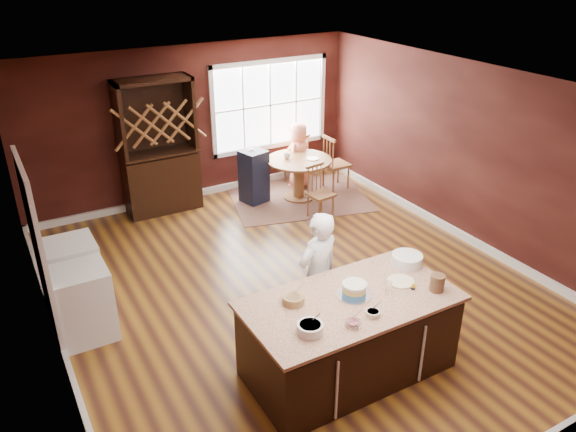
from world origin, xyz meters
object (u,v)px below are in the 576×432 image
object	(u,v)px
chair_east	(336,162)
dryer	(73,276)
washer	(84,303)
dining_table	(299,171)
high_chair	(254,176)
seated_woman	(299,156)
hutch	(158,147)
kitchen_island	(349,337)
toddler	(252,157)
chair_south	(321,192)
layer_cake	(354,290)
baker	(318,275)
chair_north	(296,158)

from	to	relation	value
chair_east	dryer	world-z (taller)	chair_east
washer	dryer	size ratio (longest dim) A/B	0.96
dining_table	high_chair	world-z (taller)	high_chair
seated_woman	hutch	distance (m)	2.62
hutch	chair_east	bearing A→B (deg)	-12.25
kitchen_island	seated_woman	bearing A→B (deg)	65.21
chair_east	washer	xyz separation A→B (m)	(-5.03, -2.26, -0.08)
hutch	toddler	bearing A→B (deg)	-14.61
chair_east	toddler	xyz separation A→B (m)	(-1.60, 0.28, 0.29)
chair_south	hutch	xyz separation A→B (m)	(-2.18, 1.62, 0.68)
layer_cake	dryer	world-z (taller)	layer_cake
high_chair	seated_woman	bearing A→B (deg)	-3.41
washer	toddler	bearing A→B (deg)	36.53
baker	high_chair	bearing A→B (deg)	-117.54
chair_south	washer	size ratio (longest dim) A/B	1.04
baker	chair_north	world-z (taller)	baker
dining_table	chair_north	xyz separation A→B (m)	(0.36, 0.71, -0.06)
hutch	baker	bearing A→B (deg)	-83.74
toddler	chair_south	bearing A→B (deg)	-61.76
layer_cake	baker	bearing A→B (deg)	89.46
washer	high_chair	bearing A→B (deg)	35.74
kitchen_island	layer_cake	size ratio (longest dim) A/B	6.17
chair_south	layer_cake	bearing A→B (deg)	-125.93
kitchen_island	hutch	xyz separation A→B (m)	(-0.39, 4.95, 0.70)
dining_table	layer_cake	xyz separation A→B (m)	(-1.82, -4.17, 0.46)
baker	seated_woman	world-z (taller)	baker
toddler	washer	bearing A→B (deg)	-143.47
seated_woman	hutch	xyz separation A→B (m)	(-2.55, 0.27, 0.52)
chair_east	toddler	distance (m)	1.65
dryer	chair_south	bearing A→B (deg)	9.46
kitchen_island	chair_south	xyz separation A→B (m)	(1.79, 3.34, 0.02)
high_chair	washer	size ratio (longest dim) A/B	1.12
baker	dryer	world-z (taller)	baker
toddler	hutch	world-z (taller)	hutch
chair_east	layer_cake	bearing A→B (deg)	147.75
baker	washer	size ratio (longest dim) A/B	1.76
chair_north	dryer	xyz separation A→B (m)	(-4.54, -2.26, -0.02)
baker	layer_cake	xyz separation A→B (m)	(-0.01, -0.70, 0.21)
toddler	chair_east	bearing A→B (deg)	-9.96
chair_south	baker	bearing A→B (deg)	-131.78
high_chair	dryer	world-z (taller)	high_chair
baker	dryer	size ratio (longest dim) A/B	1.69
dining_table	baker	world-z (taller)	baker
baker	hutch	bearing A→B (deg)	-95.62
kitchen_island	dryer	distance (m)	3.51
dining_table	chair_east	world-z (taller)	chair_east
seated_woman	hutch	bearing A→B (deg)	-38.86
toddler	chair_north	bearing A→B (deg)	17.92
chair_north	hutch	bearing A→B (deg)	-28.64
high_chair	dryer	xyz separation A→B (m)	(-3.42, -1.82, -0.03)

